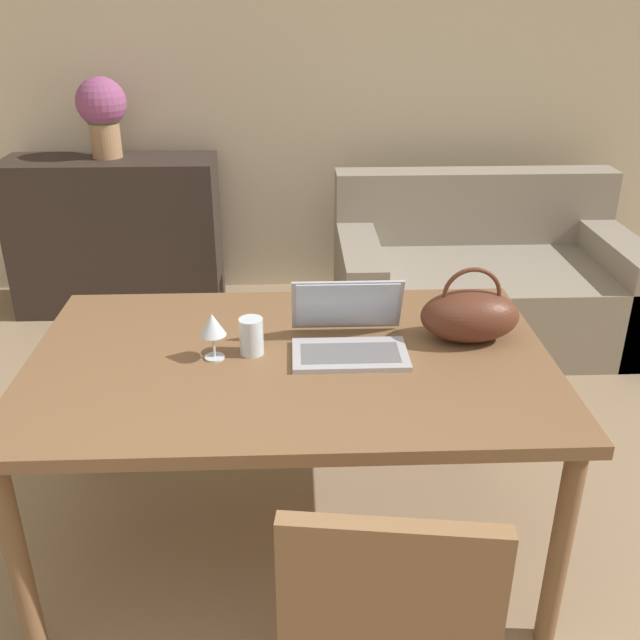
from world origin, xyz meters
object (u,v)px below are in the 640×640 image
object	(u,v)px
chair	(386,628)
wine_glass	(212,326)
drinking_glass	(251,336)
flower_vase	(102,111)
couch	(482,284)
handbag	(470,315)
laptop	(349,331)

from	to	relation	value
chair	wine_glass	xyz separation A→B (m)	(-0.43, 0.83, 0.32)
drinking_glass	flower_vase	world-z (taller)	flower_vase
drinking_glass	wine_glass	xyz separation A→B (m)	(-0.11, -0.03, 0.05)
drinking_glass	flower_vase	distance (m)	2.25
couch	wine_glass	distance (m)	2.12
wine_glass	flower_vase	distance (m)	2.23
drinking_glass	flower_vase	size ratio (longest dim) A/B	0.27
drinking_glass	chair	bearing A→B (deg)	-69.87
handbag	flower_vase	size ratio (longest dim) A/B	0.73
laptop	handbag	world-z (taller)	handbag
chair	laptop	xyz separation A→B (m)	(-0.02, 0.89, 0.27)
chair	laptop	distance (m)	0.93
wine_glass	handbag	bearing A→B (deg)	6.69
chair	laptop	size ratio (longest dim) A/B	2.57
laptop	flower_vase	size ratio (longest dim) A/B	0.82
laptop	flower_vase	bearing A→B (deg)	120.38
wine_glass	flower_vase	size ratio (longest dim) A/B	0.35
couch	handbag	xyz separation A→B (m)	(-0.47, -1.52, 0.53)
couch	wine_glass	world-z (taller)	wine_glass
handbag	flower_vase	world-z (taller)	flower_vase
flower_vase	wine_glass	bearing A→B (deg)	-69.62
handbag	wine_glass	bearing A→B (deg)	-173.31
handbag	flower_vase	distance (m)	2.54
handbag	drinking_glass	bearing A→B (deg)	-174.51
drinking_glass	flower_vase	xyz separation A→B (m)	(-0.88, 2.04, 0.35)
flower_vase	laptop	bearing A→B (deg)	-59.62
chair	drinking_glass	bearing A→B (deg)	117.59
chair	handbag	world-z (taller)	handbag
chair	laptop	bearing A→B (deg)	98.48
wine_glass	couch	bearing A→B (deg)	51.99
chair	couch	xyz separation A→B (m)	(0.84, 2.44, -0.23)
couch	wine_glass	bearing A→B (deg)	-128.01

